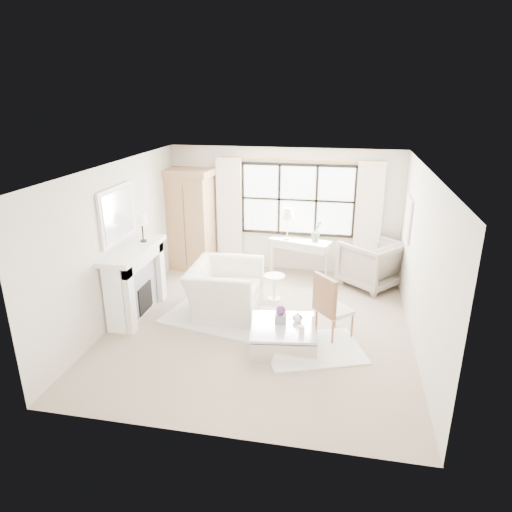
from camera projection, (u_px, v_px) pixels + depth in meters
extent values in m
plane|color=tan|center=(260.00, 325.00, 7.87)|extent=(5.50, 5.50, 0.00)
plane|color=white|center=(261.00, 168.00, 6.95)|extent=(5.50, 5.50, 0.00)
plane|color=silver|center=(284.00, 210.00, 9.94)|extent=(5.00, 0.00, 5.00)
plane|color=silver|center=(214.00, 334.00, 4.87)|extent=(5.00, 0.00, 5.00)
plane|color=beige|center=(118.00, 242.00, 7.86)|extent=(0.00, 5.50, 5.50)
plane|color=beige|center=(422.00, 262.00, 6.95)|extent=(0.00, 5.50, 5.50)
cube|color=white|center=(298.00, 200.00, 9.79)|extent=(2.40, 0.02, 1.50)
cylinder|color=#AE853C|center=(299.00, 159.00, 9.43)|extent=(3.30, 0.04, 0.04)
cube|color=white|center=(229.00, 214.00, 10.11)|extent=(0.55, 0.10, 2.47)
cube|color=white|center=(368.00, 221.00, 9.56)|extent=(0.55, 0.10, 2.47)
cube|color=white|center=(134.00, 283.00, 8.08)|extent=(0.34, 1.50, 1.18)
cube|color=silver|center=(143.00, 287.00, 8.07)|extent=(0.03, 1.22, 0.97)
cube|color=black|center=(144.00, 298.00, 8.14)|extent=(0.06, 0.52, 0.50)
cube|color=white|center=(132.00, 250.00, 7.86)|extent=(0.58, 1.66, 0.08)
cube|color=white|center=(117.00, 214.00, 7.69)|extent=(0.05, 1.15, 0.95)
cube|color=silver|center=(119.00, 215.00, 7.68)|extent=(0.02, 1.00, 0.80)
cube|color=silver|center=(408.00, 220.00, 8.46)|extent=(0.04, 0.62, 0.82)
cube|color=beige|center=(407.00, 220.00, 8.46)|extent=(0.01, 0.52, 0.72)
cylinder|color=black|center=(143.00, 241.00, 8.16)|extent=(0.12, 0.12, 0.03)
cylinder|color=black|center=(143.00, 232.00, 8.10)|extent=(0.03, 0.03, 0.30)
cone|color=#FFF2D0|center=(141.00, 219.00, 8.02)|extent=(0.22, 0.22, 0.18)
cube|color=tan|center=(189.00, 223.00, 10.09)|extent=(1.07, 0.72, 2.10)
cube|color=tan|center=(187.00, 172.00, 9.71)|extent=(1.20, 0.84, 0.14)
cube|color=silver|center=(300.00, 245.00, 9.80)|extent=(1.31, 0.74, 0.14)
cube|color=silver|center=(300.00, 241.00, 9.77)|extent=(1.37, 0.80, 0.06)
cylinder|color=#B1843D|center=(287.00, 239.00, 9.80)|extent=(0.14, 0.14, 0.03)
cylinder|color=#B1843D|center=(287.00, 228.00, 9.71)|extent=(0.02, 0.02, 0.46)
cone|color=beige|center=(288.00, 213.00, 9.61)|extent=(0.28, 0.28, 0.22)
imported|color=#556C48|center=(317.00, 231.00, 9.60)|extent=(0.32, 0.30, 0.46)
cylinder|color=white|center=(274.00, 299.00, 8.82)|extent=(0.26, 0.26, 0.03)
cylinder|color=white|center=(274.00, 288.00, 8.74)|extent=(0.06, 0.06, 0.44)
cylinder|color=white|center=(274.00, 276.00, 8.65)|extent=(0.40, 0.40, 0.03)
cube|color=silver|center=(220.00, 316.00, 8.15)|extent=(2.10, 1.68, 0.03)
cube|color=white|center=(314.00, 349.00, 7.11)|extent=(1.75, 1.53, 0.03)
imported|color=white|center=(225.00, 289.00, 8.20)|extent=(1.21, 1.38, 0.89)
imported|color=gray|center=(371.00, 263.00, 9.32)|extent=(1.48, 1.48, 0.97)
cube|color=beige|center=(335.00, 310.00, 7.37)|extent=(0.66, 0.66, 0.07)
cube|color=brown|center=(325.00, 295.00, 7.15)|extent=(0.36, 0.39, 0.60)
cube|color=white|center=(283.00, 338.00, 7.14)|extent=(1.13, 1.13, 0.32)
cube|color=silver|center=(283.00, 327.00, 7.07)|extent=(1.13, 1.13, 0.04)
cube|color=gray|center=(281.00, 318.00, 7.14)|extent=(0.19, 0.19, 0.13)
sphere|color=#5C2C70|center=(281.00, 310.00, 7.09)|extent=(0.15, 0.15, 0.15)
cylinder|color=white|center=(302.00, 329.00, 6.82)|extent=(0.09, 0.09, 0.12)
imported|color=silver|center=(298.00, 317.00, 7.15)|extent=(0.21, 0.21, 0.17)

